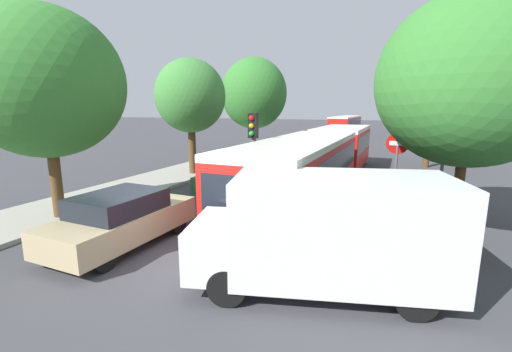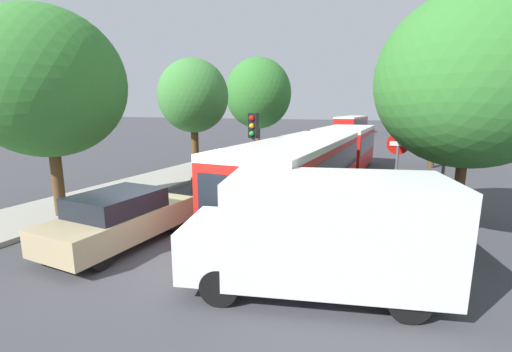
{
  "view_description": "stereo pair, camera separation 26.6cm",
  "coord_description": "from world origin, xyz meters",
  "px_view_note": "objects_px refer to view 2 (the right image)",
  "views": [
    {
      "loc": [
        4.71,
        -7.02,
        3.58
      ],
      "look_at": [
        0.2,
        4.03,
        1.2
      ],
      "focal_mm": 24.0,
      "sensor_mm": 36.0,
      "label": 1
    },
    {
      "loc": [
        4.96,
        -6.92,
        3.58
      ],
      "look_at": [
        0.2,
        4.03,
        1.2
      ],
      "focal_mm": 24.0,
      "sensor_mm": 36.0,
      "label": 2
    }
  ],
  "objects_px": {
    "queued_car_silver": "(320,140)",
    "tree_right_mid": "(439,96)",
    "queued_car_navy": "(273,157)",
    "queued_car_green": "(235,175)",
    "tree_left_far": "(258,93)",
    "direction_sign_post": "(446,141)",
    "tree_right_near": "(468,85)",
    "city_bus_rear": "(352,124)",
    "queued_car_black": "(334,136)",
    "queued_car_tan": "(120,218)",
    "queued_car_blue": "(300,147)",
    "tree_left_mid": "(193,96)",
    "no_entry_sign": "(397,162)",
    "articulated_bus": "(324,157)",
    "tree_left_near": "(47,84)",
    "white_van": "(322,231)",
    "traffic_light": "(253,138)"
  },
  "relations": [
    {
      "from": "queued_car_navy",
      "to": "direction_sign_post",
      "type": "height_order",
      "value": "direction_sign_post"
    },
    {
      "from": "queued_car_tan",
      "to": "direction_sign_post",
      "type": "distance_m",
      "value": 9.96
    },
    {
      "from": "queued_car_green",
      "to": "tree_right_mid",
      "type": "bearing_deg",
      "value": -36.72
    },
    {
      "from": "white_van",
      "to": "direction_sign_post",
      "type": "relative_size",
      "value": 1.48
    },
    {
      "from": "queued_car_navy",
      "to": "queued_car_black",
      "type": "bearing_deg",
      "value": 1.24
    },
    {
      "from": "no_entry_sign",
      "to": "tree_left_far",
      "type": "xyz_separation_m",
      "value": [
        -10.59,
        13.5,
        2.81
      ]
    },
    {
      "from": "queued_car_tan",
      "to": "tree_right_mid",
      "type": "distance_m",
      "value": 19.0
    },
    {
      "from": "queued_car_blue",
      "to": "no_entry_sign",
      "type": "relative_size",
      "value": 1.55
    },
    {
      "from": "queued_car_blue",
      "to": "queued_car_black",
      "type": "xyz_separation_m",
      "value": [
        0.27,
        11.71,
        -0.03
      ]
    },
    {
      "from": "direction_sign_post",
      "to": "queued_car_navy",
      "type": "bearing_deg",
      "value": -38.89
    },
    {
      "from": "queued_car_black",
      "to": "tree_right_mid",
      "type": "bearing_deg",
      "value": -144.95
    },
    {
      "from": "queued_car_black",
      "to": "tree_left_near",
      "type": "bearing_deg",
      "value": 175.51
    },
    {
      "from": "queued_car_green",
      "to": "tree_left_far",
      "type": "distance_m",
      "value": 13.55
    },
    {
      "from": "tree_left_near",
      "to": "queued_car_navy",
      "type": "bearing_deg",
      "value": 74.89
    },
    {
      "from": "queued_car_blue",
      "to": "queued_car_silver",
      "type": "bearing_deg",
      "value": 2.66
    },
    {
      "from": "direction_sign_post",
      "to": "tree_right_near",
      "type": "relative_size",
      "value": 0.55
    },
    {
      "from": "queued_car_navy",
      "to": "queued_car_silver",
      "type": "distance_m",
      "value": 12.17
    },
    {
      "from": "articulated_bus",
      "to": "tree_left_near",
      "type": "bearing_deg",
      "value": -40.63
    },
    {
      "from": "traffic_light",
      "to": "no_entry_sign",
      "type": "xyz_separation_m",
      "value": [
        4.89,
        0.33,
        -0.62
      ]
    },
    {
      "from": "tree_left_near",
      "to": "tree_right_mid",
      "type": "height_order",
      "value": "tree_left_near"
    },
    {
      "from": "tree_left_far",
      "to": "tree_left_mid",
      "type": "bearing_deg",
      "value": -86.89
    },
    {
      "from": "queued_car_silver",
      "to": "tree_right_mid",
      "type": "height_order",
      "value": "tree_right_mid"
    },
    {
      "from": "city_bus_rear",
      "to": "direction_sign_post",
      "type": "xyz_separation_m",
      "value": [
        8.06,
        -36.81,
        1.15
      ]
    },
    {
      "from": "city_bus_rear",
      "to": "direction_sign_post",
      "type": "bearing_deg",
      "value": -165.11
    },
    {
      "from": "direction_sign_post",
      "to": "queued_car_tan",
      "type": "bearing_deg",
      "value": 35.23
    },
    {
      "from": "queued_car_silver",
      "to": "no_entry_sign",
      "type": "relative_size",
      "value": 1.5
    },
    {
      "from": "queued_car_blue",
      "to": "traffic_light",
      "type": "height_order",
      "value": "traffic_light"
    },
    {
      "from": "articulated_bus",
      "to": "traffic_light",
      "type": "xyz_separation_m",
      "value": [
        -1.82,
        -3.7,
        1.06
      ]
    },
    {
      "from": "city_bus_rear",
      "to": "queued_car_blue",
      "type": "xyz_separation_m",
      "value": [
        -0.19,
        -24.53,
        -0.66
      ]
    },
    {
      "from": "tree_right_mid",
      "to": "no_entry_sign",
      "type": "bearing_deg",
      "value": -98.95
    },
    {
      "from": "city_bus_rear",
      "to": "direction_sign_post",
      "type": "distance_m",
      "value": 37.7
    },
    {
      "from": "queued_car_silver",
      "to": "tree_left_near",
      "type": "xyz_separation_m",
      "value": [
        -3.05,
        -23.61,
        3.57
      ]
    },
    {
      "from": "white_van",
      "to": "no_entry_sign",
      "type": "xyz_separation_m",
      "value": [
        1.15,
        5.43,
        0.64
      ]
    },
    {
      "from": "tree_left_far",
      "to": "tree_right_mid",
      "type": "height_order",
      "value": "tree_left_far"
    },
    {
      "from": "queued_car_tan",
      "to": "no_entry_sign",
      "type": "xyz_separation_m",
      "value": [
        6.57,
        5.23,
        1.15
      ]
    },
    {
      "from": "traffic_light",
      "to": "city_bus_rear",
      "type": "bearing_deg",
      "value": -174.48
    },
    {
      "from": "queued_car_tan",
      "to": "queued_car_navy",
      "type": "bearing_deg",
      "value": 3.71
    },
    {
      "from": "queued_car_tan",
      "to": "direction_sign_post",
      "type": "height_order",
      "value": "direction_sign_post"
    },
    {
      "from": "queued_car_silver",
      "to": "queued_car_tan",
      "type": "bearing_deg",
      "value": -176.97
    },
    {
      "from": "queued_car_silver",
      "to": "tree_left_near",
      "type": "distance_m",
      "value": 24.07
    },
    {
      "from": "queued_car_black",
      "to": "tree_left_far",
      "type": "height_order",
      "value": "tree_left_far"
    },
    {
      "from": "white_van",
      "to": "tree_right_near",
      "type": "distance_m",
      "value": 5.77
    },
    {
      "from": "queued_car_black",
      "to": "queued_car_tan",
      "type": "bearing_deg",
      "value": -177.74
    },
    {
      "from": "queued_car_black",
      "to": "tree_right_mid",
      "type": "relative_size",
      "value": 0.68
    },
    {
      "from": "articulated_bus",
      "to": "tree_right_near",
      "type": "bearing_deg",
      "value": 45.97
    },
    {
      "from": "tree_left_near",
      "to": "queued_car_blue",
      "type": "bearing_deg",
      "value": 79.74
    },
    {
      "from": "queued_car_silver",
      "to": "tree_right_mid",
      "type": "relative_size",
      "value": 0.69
    },
    {
      "from": "tree_left_near",
      "to": "tree_left_far",
      "type": "height_order",
      "value": "tree_left_far"
    },
    {
      "from": "white_van",
      "to": "queued_car_silver",
      "type": "bearing_deg",
      "value": -91.44
    },
    {
      "from": "queued_car_silver",
      "to": "queued_car_blue",
      "type": "bearing_deg",
      "value": -177.34
    }
  ]
}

